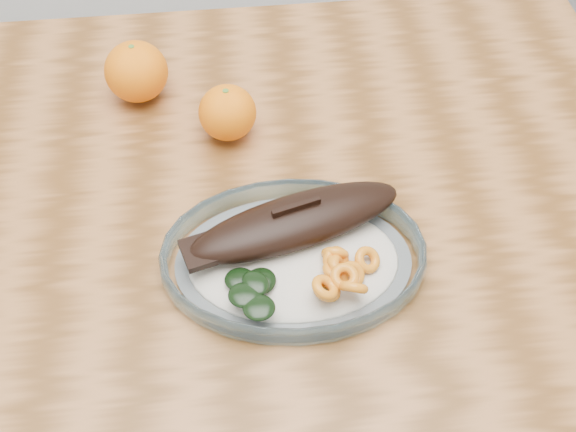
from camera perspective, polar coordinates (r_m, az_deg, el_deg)
The scene contains 5 objects.
ground at distance 1.58m, azimuth -3.19°, elevation -16.25°, with size 3.00×3.00×0.00m, color slate.
dining_table at distance 1.02m, azimuth -4.75°, elevation -1.26°, with size 1.20×0.80×0.75m.
plated_meal at distance 0.85m, azimuth 0.46°, elevation -3.01°, with size 0.58×0.58×0.08m.
orange_left at distance 1.07m, azimuth -11.90°, elevation 11.11°, with size 0.09×0.09×0.09m, color #FF6705.
orange_right at distance 0.99m, azimuth -4.81°, elevation 8.14°, with size 0.08×0.08×0.08m, color #FF6705.
Camera 1 is at (0.02, -0.65, 1.44)m, focal length 45.00 mm.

